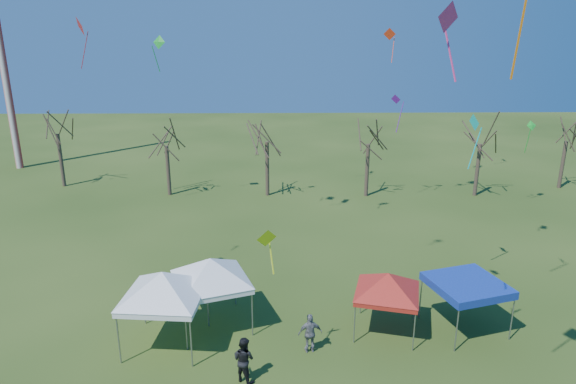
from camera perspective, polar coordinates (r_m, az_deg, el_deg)
name	(u,v)px	position (r m, az deg, el deg)	size (l,w,h in m)	color
ground	(314,380)	(22.11, 2.88, -20.11)	(140.00, 140.00, 0.00)	#274014
radio_mast	(0,41)	(57.95, -29.40, 14.41)	(0.70, 0.70, 25.00)	silver
tree_0	(55,115)	(49.39, -24.49, 7.84)	(3.83, 3.83, 8.44)	#3D2D21
tree_1	(165,128)	(43.82, -13.50, 6.95)	(3.42, 3.42, 7.54)	#3D2D21
tree_2	(267,122)	(42.46, -2.39, 7.77)	(3.71, 3.71, 8.18)	#3D2D21
tree_3	(369,125)	(42.80, 9.02, 7.36)	(3.59, 3.59, 7.91)	#3D2D21
tree_4	(483,125)	(45.31, 20.80, 6.97)	(3.58, 3.58, 7.89)	#3D2D21
tree_5	(569,124)	(50.82, 28.78, 6.61)	(3.39, 3.39, 7.46)	#3D2D21
tent_white_west	(162,277)	(23.08, -13.80, -9.15)	(4.66, 4.66, 4.12)	gray
tent_white_mid	(210,263)	(24.09, -8.63, -7.81)	(4.31, 4.31, 4.04)	gray
tent_red	(388,277)	(24.01, 11.06, -9.27)	(3.80, 3.80, 3.46)	gray
tent_blue	(467,286)	(25.41, 19.28, -9.78)	(3.88, 3.88, 2.45)	gray
person_dark	(244,359)	(21.57, -4.93, -18.03)	(0.94, 0.73, 1.94)	black
person_grey	(310,333)	(23.16, 2.48, -15.40)	(1.06, 0.44, 1.82)	slate
kite_12	(531,126)	(43.40, 25.43, 6.60)	(0.87, 0.57, 2.53)	green
kite_1	(267,239)	(19.50, -2.40, -5.20)	(0.89, 0.65, 1.88)	#F0FC1A
kite_17	(475,124)	(27.74, 20.04, 7.16)	(0.55, 0.95, 2.83)	#0DCFCA
kite_22	(396,100)	(41.35, 11.94, 9.92)	(1.09, 1.07, 2.92)	#6F16A0
kite_2	(81,26)	(39.21, -22.02, 16.70)	(1.18, 1.49, 3.49)	red
kite_19	(390,35)	(38.58, 11.25, 16.77)	(0.94, 0.71, 2.40)	red
kite_27	(447,18)	(16.35, 17.28, 17.94)	(0.92, 0.82, 2.31)	#ED347E
kite_13	(159,43)	(39.84, -14.18, 15.79)	(1.07, 0.85, 2.65)	green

